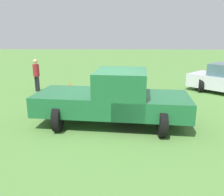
# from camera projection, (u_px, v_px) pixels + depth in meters

# --- Properties ---
(ground_plane) EXTENTS (80.00, 80.00, 0.00)m
(ground_plane) POSITION_uv_depth(u_px,v_px,m) (116.00, 122.00, 8.06)
(ground_plane) COLOR #54843D
(pickup_truck) EXTENTS (2.74, 5.14, 1.82)m
(pickup_truck) POSITION_uv_depth(u_px,v_px,m) (116.00, 97.00, 7.67)
(pickup_truck) COLOR black
(pickup_truck) RESTS_ON ground_plane
(person_bystander) EXTENTS (0.45, 0.45, 1.70)m
(person_bystander) POSITION_uv_depth(u_px,v_px,m) (36.00, 73.00, 12.15)
(person_bystander) COLOR black
(person_bystander) RESTS_ON ground_plane
(traffic_cone) EXTENTS (0.32, 0.32, 0.55)m
(traffic_cone) POSITION_uv_depth(u_px,v_px,m) (70.00, 87.00, 12.18)
(traffic_cone) COLOR orange
(traffic_cone) RESTS_ON ground_plane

